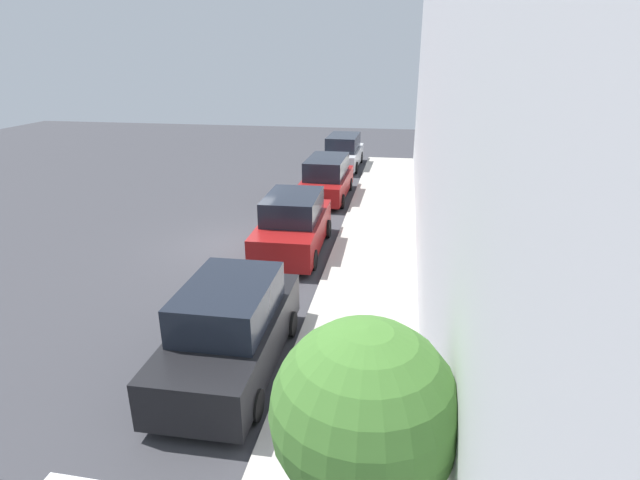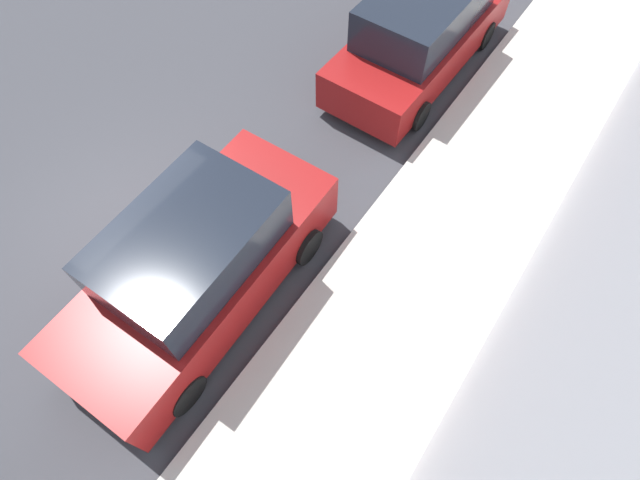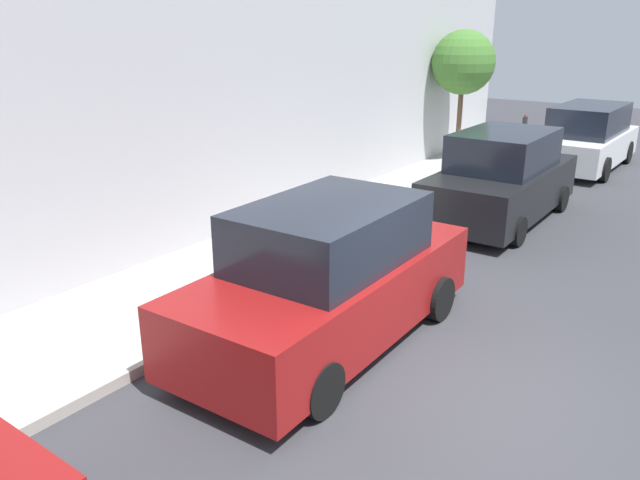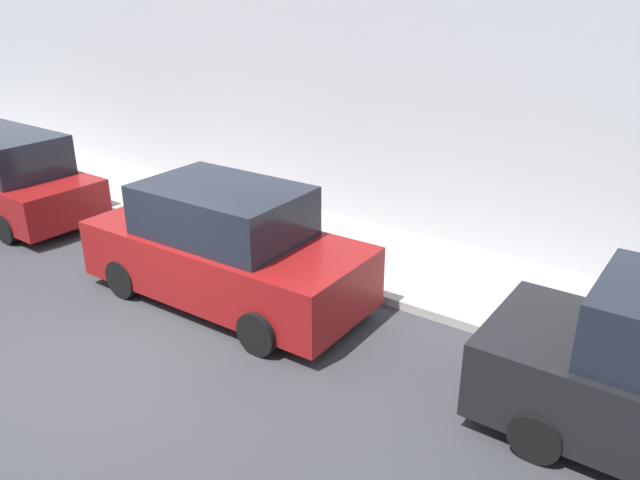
# 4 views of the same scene
# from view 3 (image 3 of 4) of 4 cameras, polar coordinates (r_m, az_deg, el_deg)

# --- Properties ---
(ground_plane) EXTENTS (60.00, 60.00, 0.00)m
(ground_plane) POSITION_cam_3_polar(r_m,az_deg,el_deg) (7.84, 13.70, -13.56)
(ground_plane) COLOR #38383D
(sidewalk) EXTENTS (2.79, 32.00, 0.15)m
(sidewalk) POSITION_cam_3_polar(r_m,az_deg,el_deg) (10.35, -12.10, -4.57)
(sidewalk) COLOR #B2ADA3
(sidewalk) RESTS_ON ground_plane
(parked_minivan_nearest) EXTENTS (2.02, 4.93, 1.90)m
(parked_minivan_nearest) POSITION_cam_3_polar(r_m,az_deg,el_deg) (20.58, 23.24, 8.57)
(parked_minivan_nearest) COLOR silver
(parked_minivan_nearest) RESTS_ON ground_plane
(parked_suv_second) EXTENTS (2.08, 4.82, 1.98)m
(parked_suv_second) POSITION_cam_3_polar(r_m,az_deg,el_deg) (14.35, 16.27, 5.39)
(parked_suv_second) COLOR black
(parked_suv_second) RESTS_ON ground_plane
(parked_suv_third) EXTENTS (2.08, 4.84, 1.98)m
(parked_suv_third) POSITION_cam_3_polar(r_m,az_deg,el_deg) (8.39, 0.87, -3.50)
(parked_suv_third) COLOR maroon
(parked_suv_third) RESTS_ON ground_plane
(parking_meter_near) EXTENTS (0.11, 0.15, 1.35)m
(parking_meter_near) POSITION_cam_3_polar(r_m,az_deg,el_deg) (20.67, 18.14, 9.37)
(parking_meter_near) COLOR #ADADB2
(parking_meter_near) RESTS_ON sidewalk
(street_tree) EXTENTS (1.87, 1.87, 3.87)m
(street_tree) POSITION_cam_3_polar(r_m,az_deg,el_deg) (19.55, 12.97, 15.51)
(street_tree) COLOR brown
(street_tree) RESTS_ON sidewalk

